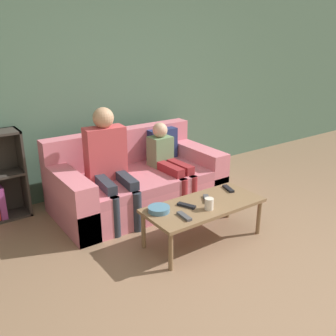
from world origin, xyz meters
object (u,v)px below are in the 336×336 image
Objects in this scene: cup_near at (209,204)px; tv_remote_1 at (228,189)px; person_child at (168,160)px; tv_remote_3 at (186,206)px; person_adult at (108,157)px; coffee_table at (204,208)px; couch at (137,182)px; snack_bowl at (159,209)px; tv_remote_2 at (184,216)px; tv_remote_0 at (207,199)px.

cup_near is 0.58× the size of tv_remote_1.
person_child is 5.11× the size of tv_remote_3.
person_adult is 1.27× the size of person_child.
cup_near is (-0.03, -0.11, 0.09)m from coffee_table.
person_adult is 1.23m from tv_remote_1.
tv_remote_3 is at bearing -94.08° from couch.
person_adult reaches higher than coffee_table.
coffee_table is 0.18m from tv_remote_3.
cup_near reaches higher than tv_remote_1.
person_child is 0.93m from tv_remote_3.
tv_remote_1 is 0.82m from snack_bowl.
tv_remote_1 is at bearing -78.26° from person_child.
person_child is at bearing 50.38° from snack_bowl.
person_child is (0.22, 0.88, 0.17)m from coffee_table.
tv_remote_3 is 0.92× the size of snack_bowl.
tv_remote_2 is at bearing -146.04° from tv_remote_1.
cup_near is (0.06, -1.13, 0.16)m from couch.
tv_remote_1 is at bearing -16.83° from tv_remote_3.
coffee_table is 1.10m from person_adult.
person_adult reaches higher than tv_remote_1.
person_adult is 6.76× the size of tv_remote_0.
coffee_table is 0.97× the size of person_adult.
couch is at bearing 135.70° from tv_remote_1.
tv_remote_0 is at bearing -6.36° from snack_bowl.
person_adult reaches higher than couch.
person_adult is 0.71m from person_child.
person_child is at bearing 66.28° from tv_remote_2.
person_child reaches higher than coffee_table.
couch reaches higher than tv_remote_2.
person_child reaches higher than tv_remote_0.
tv_remote_1 is (0.87, -0.83, -0.27)m from person_adult.
cup_near is at bearing 4.15° from tv_remote_2.
tv_remote_2 is 0.24m from snack_bowl.
tv_remote_0 is 0.24m from tv_remote_3.
snack_bowl is (-0.38, 0.21, -0.03)m from cup_near.
cup_near is 0.59× the size of tv_remote_2.
cup_near is at bearing -136.64° from tv_remote_1.
tv_remote_3 reaches higher than coffee_table.
snack_bowl reaches higher than coffee_table.
person_child reaches higher than tv_remote_2.
couch reaches higher than coffee_table.
tv_remote_2 is (-0.38, -0.16, 0.00)m from tv_remote_0.
person_child is (0.69, -0.06, -0.14)m from person_adult.
tv_remote_0 is at bearing -101.83° from person_child.
couch is 9.49× the size of snack_bowl.
tv_remote_1 is 0.57m from tv_remote_3.
snack_bowl is at bearing 151.07° from cup_near.
person_adult is 6.58× the size of tv_remote_2.
snack_bowl is (0.05, -0.84, -0.26)m from person_adult.
snack_bowl is (-0.32, -0.92, 0.13)m from couch.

